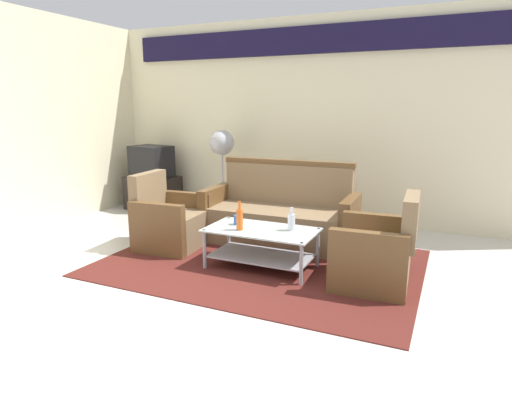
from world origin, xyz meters
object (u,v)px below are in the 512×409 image
object	(u,v)px
pedestal_fan	(222,148)
armchair_right	(376,255)
couch	(280,217)
bottle_orange	(240,219)
bottle_clear	(291,222)
coffee_table	(261,242)
armchair_left	(170,223)
tv_stand	(153,193)
cup	(238,220)
television	(152,161)

from	to	relation	value
pedestal_fan	armchair_right	bearing A→B (deg)	-33.98
couch	bottle_orange	distance (m)	1.00
bottle_clear	coffee_table	bearing A→B (deg)	-164.61
bottle_clear	armchair_right	bearing A→B (deg)	-2.39
armchair_left	tv_stand	size ratio (longest dim) A/B	1.06
cup	pedestal_fan	world-z (taller)	pedestal_fan
coffee_table	tv_stand	bearing A→B (deg)	147.28
tv_stand	coffee_table	bearing A→B (deg)	-32.72
bottle_orange	pedestal_fan	size ratio (longest dim) A/B	0.23
coffee_table	tv_stand	xyz separation A→B (m)	(-2.63, 1.69, -0.01)
couch	pedestal_fan	size ratio (longest dim) A/B	1.43
coffee_table	cup	distance (m)	0.36
coffee_table	armchair_right	bearing A→B (deg)	2.26
armchair_left	television	xyz separation A→B (m)	(-1.38, 1.49, 0.47)
coffee_table	pedestal_fan	size ratio (longest dim) A/B	0.87
armchair_right	couch	bearing A→B (deg)	53.92
armchair_left	couch	bearing A→B (deg)	117.08
bottle_clear	bottle_orange	distance (m)	0.51
armchair_right	tv_stand	distance (m)	4.09
couch	armchair_right	size ratio (longest dim) A/B	2.14
pedestal_fan	armchair_left	bearing A→B (deg)	-84.48
coffee_table	bottle_orange	distance (m)	0.33
armchair_right	pedestal_fan	bearing A→B (deg)	52.96
pedestal_fan	bottle_orange	bearing A→B (deg)	-56.90
cup	bottle_clear	bearing A→B (deg)	2.23
television	pedestal_fan	world-z (taller)	pedestal_fan
bottle_orange	cup	world-z (taller)	bottle_orange
tv_stand	television	world-z (taller)	television
armchair_right	coffee_table	xyz separation A→B (m)	(-1.12, -0.04, -0.02)
armchair_left	coffee_table	world-z (taller)	armchair_left
bottle_clear	cup	xyz separation A→B (m)	(-0.58, -0.02, -0.04)
television	pedestal_fan	bearing A→B (deg)	-167.84
tv_stand	pedestal_fan	distance (m)	1.45
armchair_left	cup	xyz separation A→B (m)	(0.95, -0.14, 0.17)
tv_stand	cup	bearing A→B (deg)	-34.99
coffee_table	television	xyz separation A→B (m)	(-2.63, 1.69, 0.49)
cup	tv_stand	xyz separation A→B (m)	(-2.33, 1.63, -0.20)
couch	bottle_orange	xyz separation A→B (m)	(-0.04, -0.98, 0.21)
couch	television	size ratio (longest dim) A/B	2.72
coffee_table	bottle_clear	distance (m)	0.37
couch	armchair_right	world-z (taller)	couch
armchair_left	cup	size ratio (longest dim) A/B	8.50
armchair_right	pedestal_fan	world-z (taller)	pedestal_fan
bottle_clear	bottle_orange	world-z (taller)	bottle_orange
armchair_left	armchair_right	world-z (taller)	same
couch	tv_stand	size ratio (longest dim) A/B	2.27
couch	bottle_clear	distance (m)	0.91
tv_stand	pedestal_fan	bearing A→B (deg)	2.32
armchair_right	bottle_clear	size ratio (longest dim) A/B	3.64
bottle_orange	tv_stand	distance (m)	3.05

